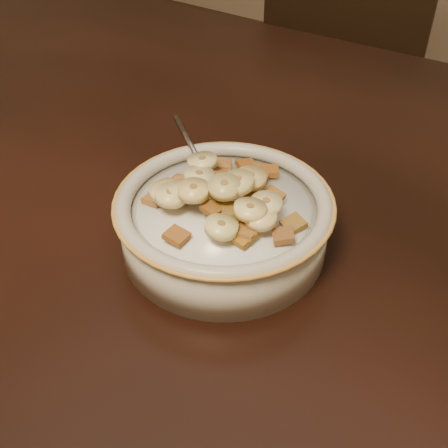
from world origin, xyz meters
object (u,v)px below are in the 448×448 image
Objects in this scene: chair at (303,119)px; cereal_bowl at (224,227)px; spoon at (212,186)px; table at (164,149)px.

cereal_bowl is (0.28, -0.76, 0.31)m from chair.
spoon is at bearing 145.63° from cereal_bowl.
chair reaches higher than cereal_bowl.
spoon is at bearing -81.52° from chair.
cereal_bowl is at bearing -38.04° from table.
chair reaches higher than spoon.
chair is 0.85m from spoon.
table is 1.51× the size of chair.
table is 6.56× the size of cereal_bowl.
chair is at bearing 110.11° from cereal_bowl.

